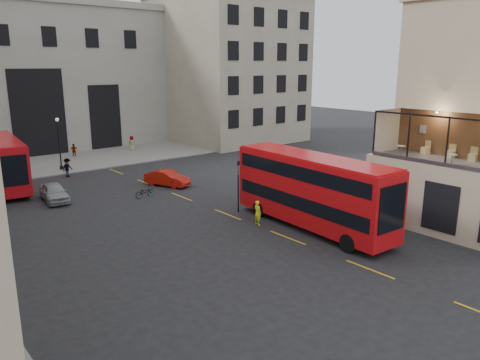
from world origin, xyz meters
TOP-DOWN VIEW (x-y plane):
  - ground at (0.00, 0.00)m, footprint 140.00×140.00m
  - host_frontage at (6.50, 0.00)m, footprint 3.00×11.00m
  - cafe_floor at (6.50, 0.00)m, footprint 3.00×10.00m
  - gateway at (-5.00, 47.99)m, footprint 35.00×10.60m
  - building_right at (20.00, 39.97)m, footprint 16.60×18.60m
  - pavement_far at (-6.00, 38.00)m, footprint 40.00×12.00m
  - traffic_light_near at (-1.00, 12.00)m, footprint 0.16×0.20m
  - street_lamp_b at (-6.00, 34.00)m, footprint 0.36×0.36m
  - bus_near at (0.50, 6.32)m, footprint 3.44×12.20m
  - bus_far at (-12.12, 30.08)m, footprint 3.75×11.17m
  - car_a at (-10.30, 23.40)m, footprint 2.17×4.37m
  - car_b at (-0.97, 21.87)m, footprint 2.95×4.40m
  - bicycle at (-4.33, 19.85)m, footprint 1.68×0.65m
  - cyclist at (-1.79, 9.02)m, footprint 0.42×0.63m
  - pedestrian_b at (-6.53, 30.78)m, footprint 1.35×1.15m
  - pedestrian_c at (-2.39, 40.00)m, footprint 0.93×0.39m
  - pedestrian_d at (4.63, 39.34)m, footprint 1.11×1.05m
  - cafe_table_mid at (5.38, -0.20)m, footprint 0.54×0.54m
  - cafe_table_far at (5.76, 3.42)m, footprint 0.54×0.54m
  - cafe_chair_b at (7.57, -0.44)m, footprint 0.51×0.51m
  - cafe_chair_c at (7.66, 0.96)m, footprint 0.50×0.50m
  - cafe_chair_d at (7.64, 2.71)m, footprint 0.53×0.53m

SIDE VIEW (x-z plane):
  - ground at x=0.00m, z-range 0.00..0.00m
  - pavement_far at x=-6.00m, z-range 0.00..0.12m
  - bicycle at x=-4.33m, z-range 0.00..0.87m
  - car_b at x=-0.97m, z-range 0.00..1.37m
  - car_a at x=-10.30m, z-range 0.00..1.43m
  - pedestrian_c at x=-2.39m, z-range 0.00..1.59m
  - cyclist at x=-1.79m, z-range 0.00..1.68m
  - pedestrian_b at x=-6.53m, z-range 0.00..1.82m
  - pedestrian_d at x=4.63m, z-range 0.00..1.90m
  - host_frontage at x=6.50m, z-range 0.00..4.50m
  - street_lamp_b at x=-6.00m, z-range -0.27..5.06m
  - traffic_light_near at x=-1.00m, z-range 0.52..4.32m
  - bus_far at x=-12.12m, z-range 0.27..4.64m
  - bus_near at x=0.50m, z-range 0.30..5.11m
  - cafe_floor at x=6.50m, z-range 4.50..4.60m
  - cafe_chair_c at x=7.66m, z-range 4.43..5.30m
  - cafe_chair_b at x=7.57m, z-range 4.42..5.32m
  - cafe_chair_d at x=7.64m, z-range 4.42..5.33m
  - cafe_table_mid at x=5.38m, z-range 4.71..5.39m
  - cafe_table_far at x=5.76m, z-range 4.71..5.39m
  - gateway at x=-5.00m, z-range 0.39..18.39m
  - building_right at x=20.00m, z-range 0.39..20.39m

